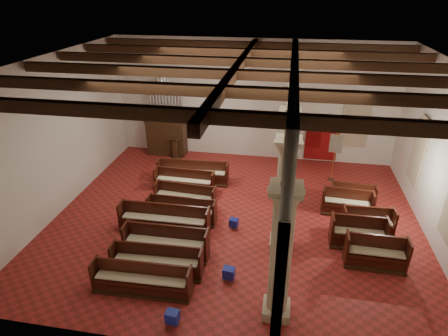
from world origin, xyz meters
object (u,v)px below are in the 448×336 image
lectern (175,150)px  pipe_organ (166,130)px  aisle_pew_0 (375,256)px  nave_pew_0 (142,283)px  processional_banner (333,164)px

lectern → pipe_organ: bearing=142.7°
lectern → aisle_pew_0: size_ratio=0.64×
nave_pew_0 → processional_banner: bearing=51.9°
aisle_pew_0 → pipe_organ: bearing=142.9°
processional_banner → aisle_pew_0: bearing=-71.1°
nave_pew_0 → pipe_organ: bearing=101.8°
processional_banner → pipe_organ: bearing=179.5°
processional_banner → nave_pew_0: (-6.11, -8.24, -0.49)m
pipe_organ → processional_banner: size_ratio=1.79×
lectern → aisle_pew_0: 11.03m
lectern → nave_pew_0: bearing=-69.8°
lectern → processional_banner: (7.82, -0.92, 0.29)m
processional_banner → aisle_pew_0: (0.89, -5.85, -0.44)m
pipe_organ → lectern: bearing=-46.9°
lectern → processional_banner: size_ratio=0.51×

